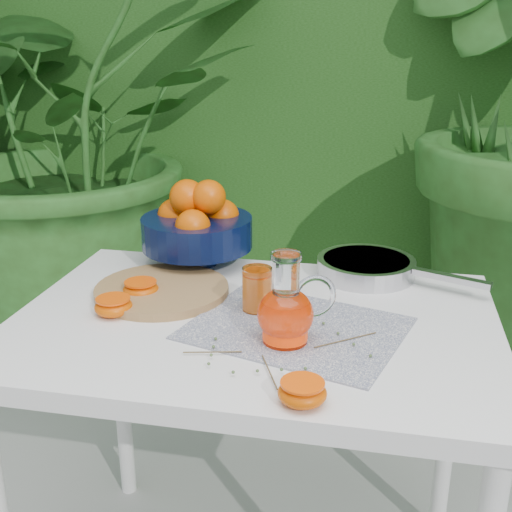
% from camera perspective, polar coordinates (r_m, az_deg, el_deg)
% --- Properties ---
extents(hedge_backdrop, '(8.00, 1.65, 2.50)m').
position_cam_1_polar(hedge_backdrop, '(3.31, 8.20, 17.20)').
color(hedge_backdrop, '#1E4814').
rests_on(hedge_backdrop, ground).
extents(potted_plant_left, '(2.55, 2.55, 1.82)m').
position_cam_1_polar(potted_plant_left, '(2.87, -16.38, 10.60)').
color(potted_plant_left, '#2C541C').
rests_on(potted_plant_left, ground).
extents(white_table, '(1.00, 0.70, 0.75)m').
position_cam_1_polar(white_table, '(1.37, -0.17, -8.62)').
color(white_table, white).
rests_on(white_table, ground).
extents(placemat, '(0.48, 0.42, 0.00)m').
position_cam_1_polar(placemat, '(1.29, 3.57, -6.41)').
color(placemat, '#0B1742').
rests_on(placemat, white_table).
extents(cutting_board, '(0.31, 0.31, 0.02)m').
position_cam_1_polar(cutting_board, '(1.47, -8.36, -3.02)').
color(cutting_board, '#9A6D45').
rests_on(cutting_board, white_table).
extents(fruit_bowl, '(0.32, 0.32, 0.22)m').
position_cam_1_polar(fruit_bowl, '(1.62, -5.25, 2.75)').
color(fruit_bowl, black).
rests_on(fruit_bowl, white_table).
extents(juice_pitcher, '(0.16, 0.14, 0.18)m').
position_cam_1_polar(juice_pitcher, '(1.21, 2.73, -4.96)').
color(juice_pitcher, white).
rests_on(juice_pitcher, white_table).
extents(juice_tumbler, '(0.08, 0.08, 0.09)m').
position_cam_1_polar(juice_tumbler, '(1.35, 0.11, -3.03)').
color(juice_tumbler, white).
rests_on(juice_tumbler, white_table).
extents(saute_pan, '(0.43, 0.31, 0.04)m').
position_cam_1_polar(saute_pan, '(1.58, 9.87, -0.92)').
color(saute_pan, '#B7B7BB').
rests_on(saute_pan, white_table).
extents(orange_halves, '(0.54, 0.46, 0.04)m').
position_cam_1_polar(orange_halves, '(1.28, -7.24, -5.92)').
color(orange_halves, '#E06302').
rests_on(orange_halves, white_table).
extents(thyme_sprigs, '(0.35, 0.27, 0.01)m').
position_cam_1_polar(thyme_sprigs, '(1.19, 2.14, -8.60)').
color(thyme_sprigs, brown).
rests_on(thyme_sprigs, white_table).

